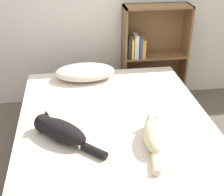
{
  "coord_description": "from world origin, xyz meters",
  "views": [
    {
      "loc": [
        -0.32,
        -2.09,
        1.87
      ],
      "look_at": [
        0.0,
        0.15,
        0.62
      ],
      "focal_mm": 50.0,
      "sensor_mm": 36.0,
      "label": 1
    }
  ],
  "objects": [
    {
      "name": "cat_dark",
      "position": [
        -0.43,
        -0.22,
        0.59
      ],
      "size": [
        0.52,
        0.5,
        0.16
      ],
      "rotation": [
        0.0,
        0.0,
        2.39
      ],
      "color": "black",
      "rests_on": "bed"
    },
    {
      "name": "pillow",
      "position": [
        -0.18,
        0.76,
        0.59
      ],
      "size": [
        0.59,
        0.36,
        0.15
      ],
      "color": "beige",
      "rests_on": "bed"
    },
    {
      "name": "bookshelf",
      "position": [
        0.61,
        1.2,
        0.58
      ],
      "size": [
        0.73,
        0.26,
        1.13
      ],
      "color": "brown",
      "rests_on": "ground_plane"
    },
    {
      "name": "cat_light",
      "position": [
        0.23,
        -0.36,
        0.59
      ],
      "size": [
        0.22,
        0.55,
        0.14
      ],
      "rotation": [
        0.0,
        0.0,
        1.37
      ],
      "color": "beige",
      "rests_on": "bed"
    },
    {
      "name": "bed",
      "position": [
        0.0,
        0.0,
        0.25
      ],
      "size": [
        1.57,
        1.94,
        0.52
      ],
      "color": "brown",
      "rests_on": "ground_plane"
    },
    {
      "name": "ground_plane",
      "position": [
        0.0,
        0.0,
        0.0
      ],
      "size": [
        8.0,
        8.0,
        0.0
      ],
      "primitive_type": "plane",
      "color": "brown"
    }
  ]
}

